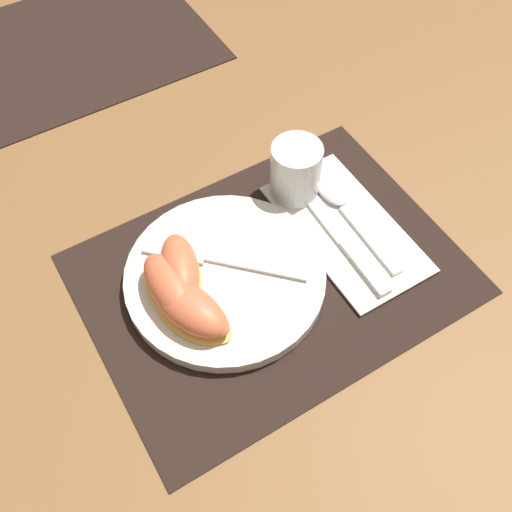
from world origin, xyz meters
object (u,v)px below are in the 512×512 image
citrus_wedge_2 (186,301)px  citrus_wedge_3 (190,310)px  citrus_wedge_0 (180,270)px  knife (338,233)px  juice_glass (295,174)px  fork (213,257)px  plate (225,277)px  spoon (341,202)px  citrus_wedge_1 (171,290)px

citrus_wedge_2 → citrus_wedge_3: (-0.00, -0.01, 0.00)m
citrus_wedge_0 → knife: bearing=-9.9°
juice_glass → citrus_wedge_0: (-0.19, -0.05, -0.00)m
fork → juice_glass: bearing=17.9°
plate → spoon: plate is taller
knife → citrus_wedge_1: bearing=175.6°
citrus_wedge_2 → fork: bearing=37.3°
juice_glass → citrus_wedge_2: (-0.20, -0.09, -0.00)m
juice_glass → citrus_wedge_3: 0.23m
citrus_wedge_2 → citrus_wedge_3: size_ratio=1.22×
citrus_wedge_0 → citrus_wedge_3: bearing=-104.8°
citrus_wedge_2 → spoon: bearing=9.2°
citrus_wedge_1 → citrus_wedge_2: (0.01, -0.02, -0.00)m
plate → juice_glass: bearing=26.9°
fork → citrus_wedge_3: (-0.06, -0.06, 0.01)m
spoon → citrus_wedge_2: 0.25m
fork → citrus_wedge_0: 0.05m
juice_glass → fork: bearing=-162.1°
juice_glass → citrus_wedge_1: (-0.21, -0.07, -0.00)m
citrus_wedge_2 → citrus_wedge_3: citrus_wedge_3 is taller
citrus_wedge_0 → juice_glass: bearing=15.7°
spoon → fork: (-0.18, 0.00, 0.01)m
knife → plate: bearing=174.4°
spoon → citrus_wedge_1: (-0.25, -0.02, 0.03)m
knife → spoon: size_ratio=1.21×
plate → citrus_wedge_3: bearing=-152.5°
knife → citrus_wedge_3: (-0.21, -0.02, 0.03)m
spoon → citrus_wedge_3: 0.25m
knife → citrus_wedge_0: bearing=170.1°
plate → citrus_wedge_2: size_ratio=1.75×
citrus_wedge_2 → plate: bearing=16.5°
plate → knife: bearing=-5.6°
plate → knife: 0.15m
fork → citrus_wedge_1: 0.07m
spoon → citrus_wedge_2: size_ratio=1.31×
plate → juice_glass: (0.14, 0.07, 0.03)m
spoon → citrus_wedge_3: bearing=-167.7°
spoon → citrus_wedge_2: citrus_wedge_2 is taller
plate → fork: 0.03m
citrus_wedge_0 → citrus_wedge_2: size_ratio=0.79×
plate → spoon: 0.18m
plate → citrus_wedge_1: (-0.07, 0.00, 0.03)m
plate → knife: (0.15, -0.01, -0.00)m
knife → spoon: bearing=49.9°
juice_glass → fork: size_ratio=0.51×
juice_glass → citrus_wedge_1: 0.22m
knife → spoon: spoon is taller
juice_glass → knife: 0.09m
plate → citrus_wedge_0: (-0.05, 0.02, 0.03)m
knife → citrus_wedge_1: size_ratio=2.03×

